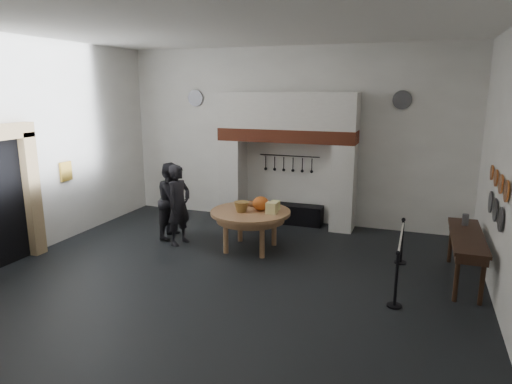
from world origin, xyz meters
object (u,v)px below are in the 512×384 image
(iron_range, at_px, (286,213))
(visitor_near, at_px, (179,205))
(visitor_far, at_px, (172,200))
(barrier_post_near, at_px, (396,281))
(side_table, at_px, (467,236))
(work_table, at_px, (250,212))
(barrier_post_far, at_px, (402,242))

(iron_range, relative_size, visitor_near, 1.04)
(iron_range, height_order, visitor_near, visitor_near)
(visitor_near, bearing_deg, visitor_far, 57.86)
(barrier_post_near, bearing_deg, side_table, 52.76)
(visitor_far, bearing_deg, work_table, -99.17)
(iron_range, bearing_deg, barrier_post_near, -53.05)
(visitor_far, relative_size, barrier_post_far, 1.99)
(work_table, bearing_deg, visitor_far, 174.60)
(iron_range, bearing_deg, barrier_post_far, -33.34)
(iron_range, distance_m, work_table, 2.29)
(visitor_near, distance_m, visitor_far, 0.57)
(visitor_far, height_order, side_table, visitor_far)
(visitor_far, relative_size, side_table, 0.81)
(barrier_post_near, bearing_deg, visitor_far, 159.50)
(iron_range, distance_m, visitor_near, 3.10)
(barrier_post_far, bearing_deg, work_table, -175.49)
(work_table, bearing_deg, iron_range, 85.35)
(iron_range, xyz_separation_m, side_table, (4.10, -2.48, 0.62))
(visitor_far, xyz_separation_m, barrier_post_near, (5.20, -1.94, -0.44))
(iron_range, bearing_deg, work_table, -94.65)
(iron_range, height_order, barrier_post_near, barrier_post_near)
(visitor_far, bearing_deg, side_table, -98.01)
(work_table, distance_m, visitor_near, 1.65)
(work_table, xyz_separation_m, barrier_post_far, (3.16, 0.25, -0.39))
(side_table, relative_size, barrier_post_far, 2.44)
(work_table, height_order, visitor_near, visitor_near)
(work_table, height_order, side_table, side_table)
(visitor_far, bearing_deg, visitor_near, -138.77)
(barrier_post_far, bearing_deg, iron_range, 146.66)
(visitor_far, height_order, barrier_post_far, visitor_far)
(work_table, bearing_deg, side_table, -3.68)
(work_table, distance_m, barrier_post_near, 3.63)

